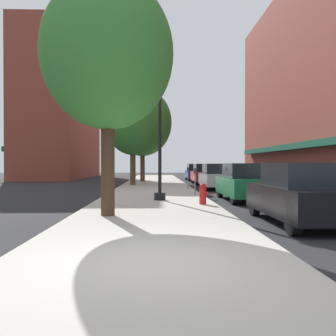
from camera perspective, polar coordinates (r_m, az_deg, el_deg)
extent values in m
plane|color=#232326|center=(23.93, 7.46, -3.28)|extent=(90.00, 90.00, 0.00)
cube|color=#B7B2A8|center=(24.61, -2.16, -3.03)|extent=(4.80, 50.00, 0.12)
cube|color=#144C38|center=(29.91, 20.83, 3.40)|extent=(0.90, 34.00, 0.50)
cube|color=brown|center=(44.45, -16.55, 8.80)|extent=(6.00, 18.00, 15.95)
cube|color=#144C38|center=(44.98, -20.67, 2.46)|extent=(0.90, 15.30, 0.50)
cylinder|color=black|center=(15.03, -1.31, -4.55)|extent=(0.48, 0.48, 0.30)
cylinder|color=black|center=(15.03, -1.31, 5.95)|extent=(0.14, 0.14, 5.20)
sphere|color=silver|center=(15.54, -1.31, 16.20)|extent=(0.44, 0.44, 0.44)
cylinder|color=red|center=(13.47, 5.57, -4.47)|extent=(0.26, 0.26, 0.62)
sphere|color=red|center=(13.45, 5.57, -2.94)|extent=(0.24, 0.24, 0.24)
cylinder|color=red|center=(13.49, 6.16, -4.08)|extent=(0.12, 0.10, 0.10)
cylinder|color=slate|center=(21.76, 3.21, -1.96)|extent=(0.06, 0.06, 1.05)
cube|color=#33383D|center=(21.74, 3.21, -0.24)|extent=(0.14, 0.09, 0.26)
cylinder|color=slate|center=(17.81, 4.35, -2.54)|extent=(0.06, 0.06, 1.05)
cube|color=#33383D|center=(17.78, 4.35, -0.43)|extent=(0.14, 0.09, 0.26)
cylinder|color=#4C3823|center=(31.36, -4.08, 0.82)|extent=(0.40, 0.40, 3.24)
ellipsoid|color=#2D6B28|center=(31.57, -4.09, 7.26)|extent=(5.11, 5.11, 5.88)
cylinder|color=#4C3823|center=(26.01, -5.63, 0.53)|extent=(0.40, 0.40, 2.94)
ellipsoid|color=#2D6B28|center=(26.17, -5.64, 6.91)|extent=(3.84, 3.84, 4.41)
cylinder|color=#422D1E|center=(10.60, -9.58, 1.35)|extent=(0.40, 0.40, 3.28)
ellipsoid|color=#387F33|center=(11.07, -9.61, 17.52)|extent=(3.85, 3.85, 4.42)
cylinder|color=black|center=(11.66, 13.63, -5.82)|extent=(0.22, 0.64, 0.64)
cylinder|color=black|center=(12.17, 20.76, -5.57)|extent=(0.22, 0.64, 0.64)
cylinder|color=black|center=(8.64, 19.37, -8.09)|extent=(0.22, 0.64, 0.64)
cube|color=black|center=(10.37, 20.19, -4.86)|extent=(1.80, 4.30, 0.76)
cube|color=black|center=(10.18, 20.52, -1.02)|extent=(1.56, 2.20, 0.64)
cylinder|color=black|center=(17.63, 8.27, -3.63)|extent=(0.22, 0.64, 0.64)
cylinder|color=black|center=(17.97, 13.18, -3.56)|extent=(0.22, 0.64, 0.64)
cylinder|color=black|center=(14.50, 10.50, -4.55)|extent=(0.22, 0.64, 0.64)
cylinder|color=black|center=(14.92, 16.38, -4.42)|extent=(0.22, 0.64, 0.64)
cube|color=#196638|center=(16.21, 11.99, -2.88)|extent=(1.80, 4.30, 0.76)
cube|color=black|center=(16.04, 12.12, -0.41)|extent=(1.56, 2.20, 0.64)
cylinder|color=black|center=(24.88, 5.28, -2.39)|extent=(0.22, 0.64, 0.64)
cylinder|color=black|center=(25.12, 8.82, -2.37)|extent=(0.22, 0.64, 0.64)
cylinder|color=black|center=(21.71, 6.34, -2.83)|extent=(0.22, 0.64, 0.64)
cylinder|color=black|center=(21.99, 10.37, -2.79)|extent=(0.22, 0.64, 0.64)
cube|color=#B2B2BA|center=(23.39, 7.67, -1.80)|extent=(1.80, 4.30, 0.76)
cube|color=black|center=(23.23, 7.73, -0.09)|extent=(1.56, 2.20, 0.64)
cylinder|color=black|center=(30.59, 3.94, -1.83)|extent=(0.22, 0.64, 0.64)
cylinder|color=black|center=(30.79, 6.83, -1.82)|extent=(0.22, 0.64, 0.64)
cylinder|color=black|center=(27.41, 4.62, -2.11)|extent=(0.22, 0.64, 0.64)
cylinder|color=black|center=(27.63, 7.83, -2.10)|extent=(0.22, 0.64, 0.64)
cube|color=red|center=(29.08, 5.79, -1.33)|extent=(1.80, 4.30, 0.76)
cube|color=black|center=(28.92, 5.83, 0.05)|extent=(1.56, 2.20, 0.64)
cylinder|color=black|center=(36.83, 2.95, -1.42)|extent=(0.22, 0.64, 0.64)
cylinder|color=black|center=(36.99, 5.36, -1.41)|extent=(0.22, 0.64, 0.64)
cylinder|color=black|center=(33.64, 3.41, -1.61)|extent=(0.22, 0.64, 0.64)
cylinder|color=black|center=(33.82, 6.04, -1.60)|extent=(0.22, 0.64, 0.64)
cube|color=#1E389E|center=(35.30, 4.43, -0.98)|extent=(1.80, 4.30, 0.76)
cube|color=black|center=(35.14, 4.46, 0.15)|extent=(1.56, 2.20, 0.64)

